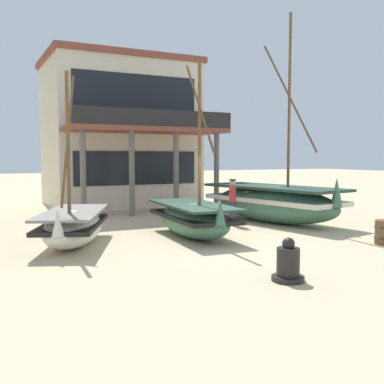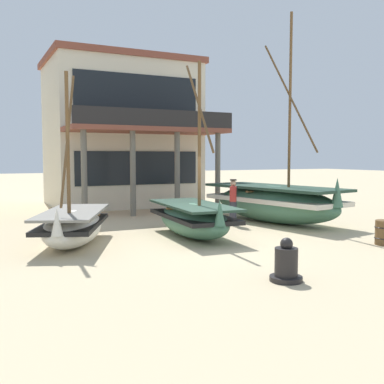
% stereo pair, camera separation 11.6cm
% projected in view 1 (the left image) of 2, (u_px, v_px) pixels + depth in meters
% --- Properties ---
extents(ground_plane, '(120.00, 120.00, 0.00)m').
position_uv_depth(ground_plane, '(207.00, 242.00, 13.27)').
color(ground_plane, '#CCB78E').
extents(fishing_boat_near_left, '(1.93, 4.17, 5.35)m').
position_uv_depth(fishing_boat_near_left, '(193.00, 218.00, 14.06)').
color(fishing_boat_near_left, '#427056').
rests_on(fishing_boat_near_left, ground).
extents(fishing_boat_centre_large, '(3.07, 6.17, 7.64)m').
position_uv_depth(fishing_boat_centre_large, '(273.00, 202.00, 17.18)').
color(fishing_boat_centre_large, '#427056').
rests_on(fishing_boat_centre_large, ground).
extents(fishing_boat_far_right, '(2.89, 4.16, 4.81)m').
position_uv_depth(fishing_boat_far_right, '(73.00, 226.00, 12.75)').
color(fishing_boat_far_right, silver).
rests_on(fishing_boat_far_right, ground).
extents(fisherman_by_hull, '(0.39, 0.42, 1.68)m').
position_uv_depth(fisherman_by_hull, '(233.00, 203.00, 16.39)').
color(fisherman_by_hull, '#33333D').
rests_on(fisherman_by_hull, ground).
extents(capstan_winch, '(0.66, 0.66, 0.88)m').
position_uv_depth(capstan_winch, '(288.00, 264.00, 9.08)').
color(capstan_winch, black).
rests_on(capstan_winch, ground).
extents(wooden_barrel, '(0.56, 0.56, 0.70)m').
position_uv_depth(wooden_barrel, '(384.00, 232.00, 12.84)').
color(wooden_barrel, brown).
rests_on(wooden_barrel, ground).
extents(harbor_building_main, '(7.40, 8.17, 7.44)m').
position_uv_depth(harbor_building_main, '(120.00, 133.00, 23.48)').
color(harbor_building_main, beige).
rests_on(harbor_building_main, ground).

